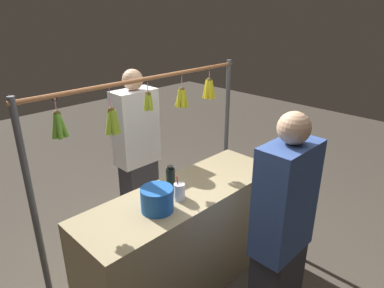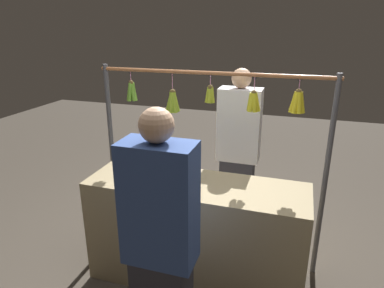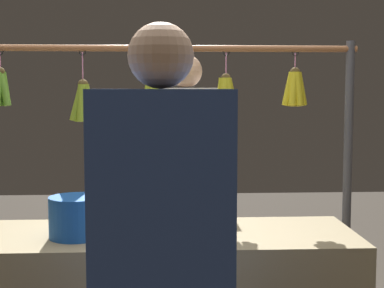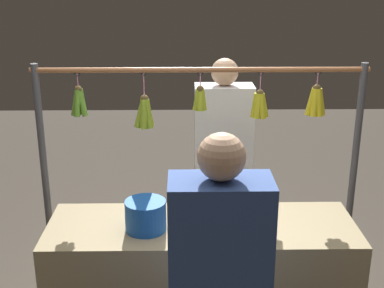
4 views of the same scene
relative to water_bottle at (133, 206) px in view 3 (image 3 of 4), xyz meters
name	(u,v)px [view 3 (image 3 of 4)]	position (x,y,z in m)	size (l,w,h in m)	color
display_rack	(157,143)	(-0.10, -0.34, 0.25)	(2.03, 0.12, 1.78)	#4C4C51
water_bottle	(133,206)	(0.00, 0.00, 0.00)	(0.07, 0.07, 0.23)	black
blue_bucket	(76,217)	(0.23, 0.12, -0.02)	(0.23, 0.23, 0.17)	#1B55AE
drink_cup	(126,222)	(0.03, 0.13, -0.04)	(0.08, 0.08, 0.20)	silver
vendor_person	(186,207)	(-0.27, -0.78, -0.16)	(0.41, 0.22, 1.73)	#2D2D38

